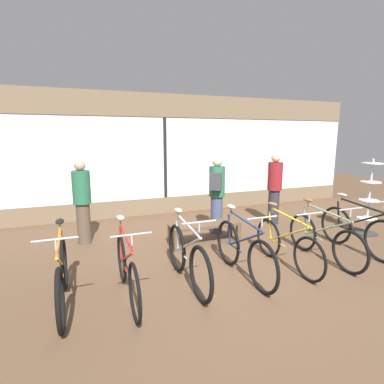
# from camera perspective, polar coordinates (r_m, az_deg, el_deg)

# --- Properties ---
(ground_plane) EXTENTS (24.00, 24.00, 0.00)m
(ground_plane) POSITION_cam_1_polar(r_m,az_deg,el_deg) (5.00, 7.62, -14.38)
(ground_plane) COLOR brown
(shop_back_wall) EXTENTS (12.00, 0.08, 3.20)m
(shop_back_wall) POSITION_cam_1_polar(r_m,az_deg,el_deg) (8.14, -5.19, 7.25)
(shop_back_wall) COLOR #7A664C
(shop_back_wall) RESTS_ON ground_plane
(bicycle_far_left) EXTENTS (0.46, 1.74, 1.04)m
(bicycle_far_left) POSITION_cam_1_polar(r_m,az_deg,el_deg) (4.17, -23.52, -14.56)
(bicycle_far_left) COLOR black
(bicycle_far_left) RESTS_ON ground_plane
(bicycle_left) EXTENTS (0.46, 1.76, 1.03)m
(bicycle_left) POSITION_cam_1_polar(r_m,az_deg,el_deg) (4.12, -12.30, -14.17)
(bicycle_left) COLOR black
(bicycle_left) RESTS_ON ground_plane
(bicycle_center_left) EXTENTS (0.46, 1.73, 1.05)m
(bicycle_center_left) POSITION_cam_1_polar(r_m,az_deg,el_deg) (4.37, -0.92, -12.35)
(bicycle_center_left) COLOR black
(bicycle_center_left) RESTS_ON ground_plane
(bicycle_center) EXTENTS (0.46, 1.74, 1.05)m
(bicycle_center) POSITION_cam_1_polar(r_m,az_deg,el_deg) (4.65, 9.70, -11.02)
(bicycle_center) COLOR black
(bicycle_center) RESTS_ON ground_plane
(bicycle_center_right) EXTENTS (0.46, 1.69, 1.02)m
(bicycle_center_right) POSITION_cam_1_polar(r_m,az_deg,el_deg) (5.14, 17.50, -9.49)
(bicycle_center_right) COLOR black
(bicycle_center_right) RESTS_ON ground_plane
(bicycle_right) EXTENTS (0.46, 1.74, 1.03)m
(bicycle_right) POSITION_cam_1_polar(r_m,az_deg,el_deg) (5.63, 23.76, -8.13)
(bicycle_right) COLOR black
(bicycle_right) RESTS_ON ground_plane
(bicycle_far_right) EXTENTS (0.46, 1.74, 1.05)m
(bicycle_far_right) POSITION_cam_1_polar(r_m,az_deg,el_deg) (6.30, 28.94, -6.45)
(bicycle_far_right) COLOR black
(bicycle_far_right) RESTS_ON ground_plane
(accessory_rack) EXTENTS (0.48, 0.48, 1.65)m
(accessory_rack) POSITION_cam_1_polar(r_m,az_deg,el_deg) (7.49, 30.59, -1.90)
(accessory_rack) COLOR #333333
(accessory_rack) RESTS_ON ground_plane
(display_bench) EXTENTS (1.40, 0.44, 0.41)m
(display_bench) POSITION_cam_1_polar(r_m,az_deg,el_deg) (5.95, 2.44, -6.67)
(display_bench) COLOR brown
(display_bench) RESTS_ON ground_plane
(customer_near_rack) EXTENTS (0.48, 0.48, 1.71)m
(customer_near_rack) POSITION_cam_1_polar(r_m,az_deg,el_deg) (7.45, 15.43, 0.89)
(customer_near_rack) COLOR #2D2D38
(customer_near_rack) RESTS_ON ground_plane
(customer_by_window) EXTENTS (0.50, 0.56, 1.68)m
(customer_by_window) POSITION_cam_1_polar(r_m,az_deg,el_deg) (6.50, 4.74, -0.08)
(customer_by_window) COLOR #424C6B
(customer_by_window) RESTS_ON ground_plane
(customer_mid_floor) EXTENTS (0.39, 0.39, 1.66)m
(customer_mid_floor) POSITION_cam_1_polar(r_m,az_deg,el_deg) (6.23, -20.18, -1.49)
(customer_mid_floor) COLOR brown
(customer_mid_floor) RESTS_ON ground_plane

